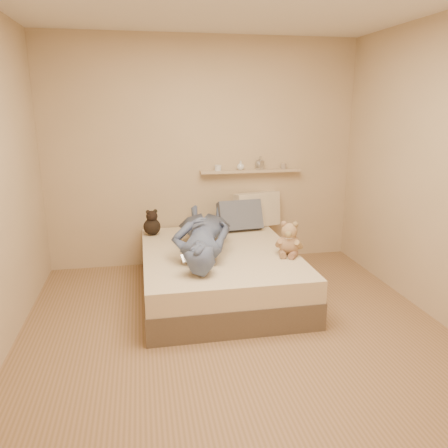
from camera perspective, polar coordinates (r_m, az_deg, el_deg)
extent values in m
plane|color=#8F694A|center=(3.70, 1.95, -14.71)|extent=(3.80, 3.80, 0.00)
plane|color=tan|center=(5.11, -2.67, 9.08)|extent=(3.60, 0.00, 3.60)
plane|color=tan|center=(1.52, 18.43, -6.71)|extent=(3.60, 0.00, 3.60)
cube|color=brown|center=(4.47, -0.68, -7.44)|extent=(1.50, 1.90, 0.25)
cube|color=beige|center=(4.38, -0.69, -4.73)|extent=(1.48, 1.88, 0.20)
cube|color=silver|center=(3.70, -4.25, -4.37)|extent=(0.19, 0.13, 0.06)
cube|color=black|center=(3.69, -4.22, -4.17)|extent=(0.10, 0.07, 0.03)
sphere|color=tan|center=(4.26, 8.48, -2.63)|extent=(0.21, 0.21, 0.21)
sphere|color=tan|center=(4.20, 8.53, -0.90)|extent=(0.15, 0.15, 0.15)
sphere|color=#9F7557|center=(4.19, 7.83, 0.03)|extent=(0.06, 0.06, 0.06)
sphere|color=#937A50|center=(4.18, 9.30, -0.06)|extent=(0.06, 0.06, 0.06)
sphere|color=#917C50|center=(4.14, 8.44, -1.33)|extent=(0.06, 0.06, 0.06)
cylinder|color=#A27A56|center=(4.24, 7.19, -2.49)|extent=(0.07, 0.14, 0.12)
cylinder|color=tan|center=(4.22, 9.73, -2.65)|extent=(0.13, 0.13, 0.12)
cylinder|color=#896649|center=(4.20, 7.65, -3.89)|extent=(0.09, 0.15, 0.07)
cylinder|color=#8A6049|center=(4.19, 9.00, -3.98)|extent=(0.13, 0.15, 0.07)
cylinder|color=beige|center=(4.22, 8.50, -1.72)|extent=(0.14, 0.14, 0.02)
sphere|color=black|center=(4.91, -9.39, -0.34)|extent=(0.19, 0.19, 0.19)
sphere|color=black|center=(4.87, -9.41, 1.00)|extent=(0.13, 0.13, 0.13)
sphere|color=black|center=(4.85, -9.91, 1.55)|extent=(0.05, 0.05, 0.05)
sphere|color=black|center=(4.87, -8.97, 1.66)|extent=(0.05, 0.05, 0.05)
cube|color=beige|center=(5.20, 4.32, 1.91)|extent=(0.58, 0.34, 0.41)
cube|color=slate|center=(5.02, 2.09, 1.10)|extent=(0.52, 0.31, 0.37)
imported|color=#4A5874|center=(4.29, -2.82, -1.22)|extent=(0.84, 1.61, 0.37)
cube|color=tan|center=(5.18, 3.53, 6.93)|extent=(1.20, 0.12, 0.03)
cylinder|color=silver|center=(5.09, -0.80, 7.35)|extent=(0.08, 0.08, 0.06)
imported|color=white|center=(5.14, 2.17, 7.66)|extent=(0.11, 0.11, 0.11)
imported|color=silver|center=(5.19, 4.71, 7.96)|extent=(0.10, 0.10, 0.15)
cylinder|color=#A1948A|center=(5.29, 7.78, 7.49)|extent=(0.06, 0.06, 0.06)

